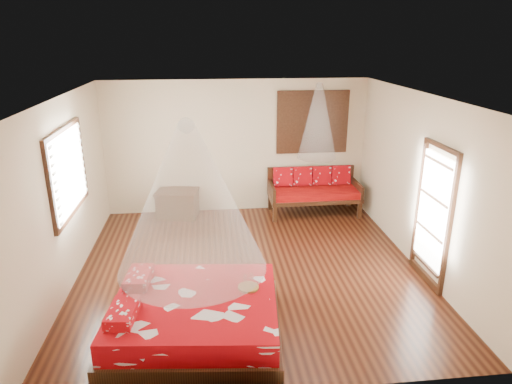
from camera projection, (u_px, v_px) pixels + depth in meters
room at (249, 188)px, 7.03m from camera, size 5.54×5.54×2.84m
bed at (194, 316)px, 5.81m from camera, size 2.31×2.13×0.64m
daybed at (313, 189)px, 9.72m from camera, size 1.90×0.85×0.97m
storage_chest at (178, 203)px, 9.56m from camera, size 0.94×0.75×0.58m
shutter_panel at (313, 122)px, 9.58m from camera, size 1.52×0.06×1.32m
window_left at (68, 172)px, 6.84m from camera, size 0.10×1.74×1.34m
glazed_door at (433, 216)px, 6.85m from camera, size 0.08×1.02×2.16m
wine_tray at (248, 284)px, 5.95m from camera, size 0.27×0.27×0.22m
mosquito_net_main at (190, 198)px, 5.29m from camera, size 1.80×1.80×1.80m
mosquito_net_daybed at (318, 121)px, 9.11m from camera, size 0.79×0.79×1.50m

